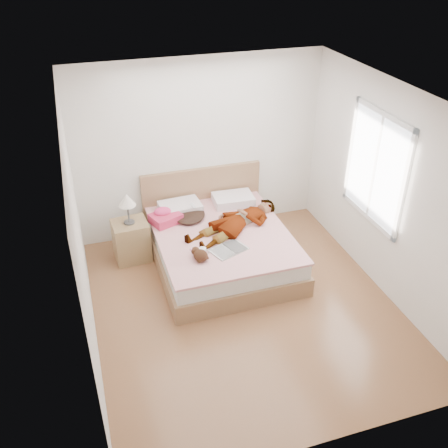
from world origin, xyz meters
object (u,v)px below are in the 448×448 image
coffee_mug (203,252)px  magazine (229,249)px  woman (236,219)px  bed (220,244)px  plush_toy (200,255)px  towel (165,217)px  phone (193,206)px  nightstand (131,238)px

coffee_mug → magazine: bearing=1.4°
woman → bed: 0.41m
woman → plush_toy: woman is taller
towel → woman: bearing=-23.6°
towel → magazine: towel is taller
coffee_mug → plush_toy: bearing=-127.7°
woman → bed: bearing=-113.0°
coffee_mug → woman: bearing=41.1°
phone → towel: bearing=153.8°
phone → bed: 0.65m
woman → towel: (-0.90, 0.39, -0.02)m
plush_toy → towel: bearing=102.3°
woman → coffee_mug: 0.82m
phone → nightstand: nightstand is taller
woman → phone: bearing=-155.7°
coffee_mug → towel: bearing=107.1°
coffee_mug → nightstand: bearing=129.4°
magazine → plush_toy: 0.42m
bed → plush_toy: 0.81m
bed → nightstand: nightstand is taller
magazine → nightstand: bearing=140.0°
phone → coffee_mug: phone is taller
magazine → nightstand: 1.47m
nightstand → towel: bearing=-1.6°
bed → nightstand: bearing=159.9°
bed → plush_toy: (-0.45, -0.60, 0.31)m
plush_toy → nightstand: 1.28m
towel → nightstand: (-0.49, 0.01, -0.26)m
magazine → coffee_mug: size_ratio=3.79×
coffee_mug → nightstand: 1.24m
coffee_mug → bed: bearing=53.8°
towel → plush_toy: bearing=-77.7°
magazine → towel: bearing=124.2°
towel → magazine: (0.63, -0.92, -0.07)m
phone → coffee_mug: (-0.12, -0.94, -0.13)m
towel → plush_toy: (0.22, -1.02, -0.01)m
woman → bed: (-0.24, -0.02, -0.34)m
bed → coffee_mug: bearing=-126.2°
phone → towel: 0.42m
magazine → plush_toy: size_ratio=1.83×
phone → bed: bed is taller
coffee_mug → plush_toy: plush_toy is taller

